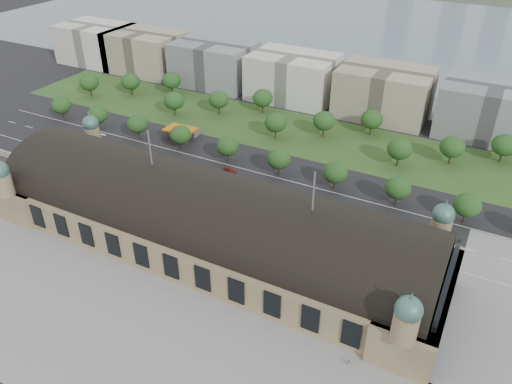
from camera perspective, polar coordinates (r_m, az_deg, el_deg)
The scene contains 50 objects.
ground at distance 166.14m, azimuth -5.37°, elevation -6.17°, with size 900.00×900.00×0.00m, color black.
station at distance 160.00m, azimuth -5.56°, elevation -3.28°, with size 150.00×48.40×44.30m.
plaza_south at distance 136.69m, azimuth -12.01°, elevation -17.47°, with size 190.00×48.00×0.12m, color gray.
road_slab at distance 201.48m, azimuth -4.40°, elevation 1.41°, with size 260.00×26.00×0.10m, color black.
grass_belt at distance 242.32m, azimuth 3.49°, elevation 7.01°, with size 300.00×45.00×0.10m, color #2B4E1F.
petrol_station at distance 237.12m, azimuth -7.99°, elevation 6.95°, with size 14.00×13.00×5.05m.
lake at distance 424.90m, azimuth 17.66°, elevation 16.73°, with size 700.00×320.00×0.08m, color slate.
office_0 at distance 354.58m, azimuth -17.73°, elevation 15.87°, with size 45.00×32.00×24.00m, color silver.
office_1 at distance 328.31m, azimuth -12.49°, elevation 15.38°, with size 45.00×32.00×24.00m, color tan.
office_2 at distance 299.78m, azimuth -4.79°, elevation 14.42°, with size 45.00×32.00×24.00m, color gray.
office_3 at distance 277.40m, azimuth 4.24°, elevation 12.97°, with size 45.00×32.00×24.00m, color silver.
office_4 at distance 262.74m, azimuth 14.42°, elevation 10.95°, with size 45.00×32.00×24.00m, color tan.
office_5 at distance 257.12m, azimuth 25.24°, elevation 8.39°, with size 45.00×32.00×24.00m, color gray.
tree_row_0 at distance 269.36m, azimuth -21.38°, elevation 9.20°, with size 9.60×9.60×11.52m.
tree_row_1 at distance 252.61m, azimuth -17.63°, elevation 8.45°, with size 9.60×9.60×11.52m.
tree_row_2 at distance 237.10m, azimuth -13.40°, elevation 7.56°, with size 9.60×9.60×11.52m.
tree_row_3 at distance 223.11m, azimuth -8.62°, elevation 6.50°, with size 9.60×9.60×11.52m.
tree_row_4 at distance 210.92m, azimuth -3.27°, elevation 5.25°, with size 9.60×9.60×11.52m.
tree_row_5 at distance 200.87m, azimuth 2.64°, elevation 3.81°, with size 9.60×9.60×11.52m.
tree_row_6 at distance 193.30m, azimuth 9.08°, elevation 2.19°, with size 9.60×9.60×11.52m.
tree_row_7 at distance 188.50m, azimuth 15.92°, elevation 0.44°, with size 9.60×9.60×11.52m.
tree_row_8 at distance 186.68m, azimuth 23.01°, elevation -1.38°, with size 9.60×9.60×11.52m.
tree_belt_0 at distance 294.89m, azimuth -18.54°, elevation 11.78°, with size 10.40×10.40×12.48m.
tree_belt_1 at distance 290.31m, azimuth -14.15°, elevation 12.16°, with size 10.40×10.40×12.48m.
tree_belt_2 at distance 287.42m, azimuth -9.64°, elevation 12.47°, with size 10.40×10.40×12.48m.
tree_belt_3 at distance 258.71m, azimuth -9.35°, elevation 10.26°, with size 10.40×10.40×12.48m.
tree_belt_4 at distance 257.72m, azimuth -4.29°, elevation 10.51°, with size 10.40×10.40×12.48m.
tree_belt_5 at distance 258.68m, azimuth 0.78°, elevation 10.68°, with size 10.40×10.40×12.48m.
tree_belt_6 at distance 231.08m, azimuth 2.27°, elevation 7.95°, with size 10.40×10.40×12.48m.
tree_belt_7 at distance 234.63m, azimuth 7.79°, elevation 8.06°, with size 10.40×10.40×12.48m.
tree_belt_8 at distance 240.24m, azimuth 13.09°, elevation 8.09°, with size 10.40×10.40×12.48m.
tree_belt_9 at distance 215.33m, azimuth 16.10°, elevation 4.75°, with size 10.40×10.40×12.48m.
tree_belt_10 at distance 224.02m, azimuth 21.52°, elevation 4.80°, with size 10.40×10.40×12.48m.
tree_belt_11 at distance 234.55m, azimuth 26.51°, elevation 4.82°, with size 10.40×10.40×12.48m.
traffic_car_0 at distance 247.95m, azimuth -22.35°, elevation 5.34°, with size 1.69×4.20×1.43m, color #B9B9BB.
traffic_car_2 at distance 223.39m, azimuth -16.08°, elevation 3.66°, with size 2.55×5.54×1.54m, color black.
traffic_car_3 at distance 206.12m, azimuth -2.99°, elevation 2.46°, with size 2.06×5.06×1.47m, color maroon.
traffic_car_4 at distance 177.35m, azimuth 5.00°, elevation -3.08°, with size 1.66×4.13×1.41m, color #1B1C4E.
traffic_car_6 at distance 171.89m, azimuth 21.35°, elevation -6.86°, with size 2.25×4.87×1.35m, color silver.
parked_car_0 at distance 223.87m, azimuth -18.69°, elevation 3.22°, with size 1.36×3.90×1.28m, color black.
parked_car_1 at distance 220.87m, azimuth -18.05°, elevation 2.96°, with size 2.46×5.34×1.48m, color maroon.
parked_car_2 at distance 212.63m, azimuth -16.31°, elevation 2.07°, with size 1.83×4.51×1.31m, color #171C41.
parked_car_3 at distance 210.57m, azimuth -15.16°, elevation 2.00°, with size 1.88×4.67×1.59m, color #57595F.
parked_car_4 at distance 205.01m, azimuth -13.40°, elevation 1.35°, with size 1.42×4.07×1.34m, color white.
parked_car_5 at distance 194.65m, azimuth -7.76°, elevation 0.22°, with size 2.17×4.70×1.31m, color gray.
parked_car_6 at distance 197.68m, azimuth -9.33°, elevation 0.61°, with size 1.82×4.48×1.30m, color black.
bus_west at distance 190.78m, azimuth -5.06°, elevation 0.03°, with size 2.72×11.63×3.24m, color #B41C23.
bus_mid at distance 189.64m, azimuth -1.74°, elevation -0.11°, with size 2.51×10.73×2.99m, color silver.
bus_east at distance 171.88m, azimuth 10.98°, elevation -4.52°, with size 2.80×11.95×3.33m, color beige.
pedestrian_0 at distance 132.74m, azimuth 10.55°, elevation -18.67°, with size 0.83×0.48×1.70m, color gray.
Camera 1 is at (74.19, -107.61, 102.56)m, focal length 35.00 mm.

